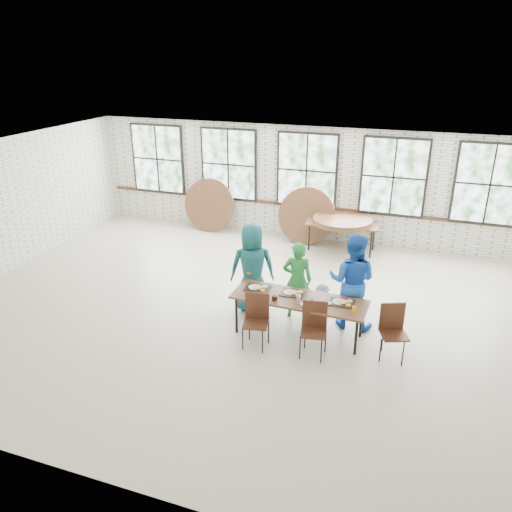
{
  "coord_description": "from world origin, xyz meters",
  "views": [
    {
      "loc": [
        2.97,
        -8.13,
        4.84
      ],
      "look_at": [
        0.0,
        0.4,
        1.05
      ],
      "focal_mm": 35.0,
      "sensor_mm": 36.0,
      "label": 1
    }
  ],
  "objects_px": {
    "dining_table": "(299,301)",
    "chair_near_right": "(314,324)",
    "chair_near_left": "(257,315)",
    "storage_table": "(342,225)"
  },
  "relations": [
    {
      "from": "chair_near_left",
      "to": "chair_near_right",
      "type": "bearing_deg",
      "value": -8.54
    },
    {
      "from": "dining_table",
      "to": "storage_table",
      "type": "height_order",
      "value": "same"
    },
    {
      "from": "chair_near_right",
      "to": "storage_table",
      "type": "xyz_separation_m",
      "value": [
        -0.4,
        4.82,
        0.13
      ]
    },
    {
      "from": "dining_table",
      "to": "storage_table",
      "type": "bearing_deg",
      "value": 92.48
    },
    {
      "from": "chair_near_left",
      "to": "storage_table",
      "type": "distance_m",
      "value": 4.91
    },
    {
      "from": "dining_table",
      "to": "chair_near_right",
      "type": "relative_size",
      "value": 2.56
    },
    {
      "from": "dining_table",
      "to": "chair_near_right",
      "type": "distance_m",
      "value": 0.63
    },
    {
      "from": "dining_table",
      "to": "chair_near_right",
      "type": "bearing_deg",
      "value": -48.3
    },
    {
      "from": "storage_table",
      "to": "dining_table",
      "type": "bearing_deg",
      "value": -93.76
    },
    {
      "from": "chair_near_left",
      "to": "storage_table",
      "type": "xyz_separation_m",
      "value": [
        0.61,
        4.87,
        0.13
      ]
    }
  ]
}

